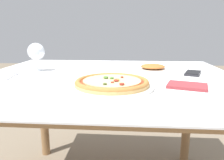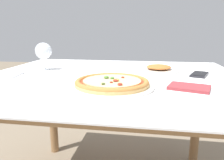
{
  "view_description": "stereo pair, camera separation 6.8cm",
  "coord_description": "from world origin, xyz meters",
  "px_view_note": "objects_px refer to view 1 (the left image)",
  "views": [
    {
      "loc": [
        0.1,
        -1.05,
        0.94
      ],
      "look_at": [
        0.04,
        -0.21,
        0.75
      ],
      "focal_mm": 35.0,
      "sensor_mm": 36.0,
      "label": 1
    },
    {
      "loc": [
        0.17,
        -1.04,
        0.94
      ],
      "look_at": [
        0.04,
        -0.21,
        0.75
      ],
      "focal_mm": 35.0,
      "sensor_mm": 36.0,
      "label": 2
    }
  ],
  "objects_px": {
    "cell_phone": "(193,73)",
    "dining_table": "(108,91)",
    "wine_glass_far_left": "(36,52)",
    "fork": "(12,76)",
    "side_plate": "(153,68)",
    "pizza_plate": "(112,83)"
  },
  "relations": [
    {
      "from": "wine_glass_far_left",
      "to": "cell_phone",
      "type": "distance_m",
      "value": 0.84
    },
    {
      "from": "pizza_plate",
      "to": "side_plate",
      "type": "distance_m",
      "value": 0.44
    },
    {
      "from": "side_plate",
      "to": "pizza_plate",
      "type": "bearing_deg",
      "value": -117.28
    },
    {
      "from": "side_plate",
      "to": "wine_glass_far_left",
      "type": "bearing_deg",
      "value": -174.13
    },
    {
      "from": "dining_table",
      "to": "pizza_plate",
      "type": "bearing_deg",
      "value": -79.68
    },
    {
      "from": "fork",
      "to": "wine_glass_far_left",
      "type": "xyz_separation_m",
      "value": [
        0.06,
        0.16,
        0.1
      ]
    },
    {
      "from": "pizza_plate",
      "to": "wine_glass_far_left",
      "type": "distance_m",
      "value": 0.55
    },
    {
      "from": "wine_glass_far_left",
      "to": "cell_phone",
      "type": "height_order",
      "value": "wine_glass_far_left"
    },
    {
      "from": "side_plate",
      "to": "dining_table",
      "type": "bearing_deg",
      "value": -143.75
    },
    {
      "from": "pizza_plate",
      "to": "wine_glass_far_left",
      "type": "bearing_deg",
      "value": 143.73
    },
    {
      "from": "dining_table",
      "to": "pizza_plate",
      "type": "distance_m",
      "value": 0.24
    },
    {
      "from": "fork",
      "to": "pizza_plate",
      "type": "bearing_deg",
      "value": -18.25
    },
    {
      "from": "fork",
      "to": "cell_phone",
      "type": "distance_m",
      "value": 0.91
    },
    {
      "from": "pizza_plate",
      "to": "wine_glass_far_left",
      "type": "xyz_separation_m",
      "value": [
        -0.44,
        0.32,
        0.09
      ]
    },
    {
      "from": "cell_phone",
      "to": "dining_table",
      "type": "bearing_deg",
      "value": -168.63
    },
    {
      "from": "pizza_plate",
      "to": "fork",
      "type": "distance_m",
      "value": 0.53
    },
    {
      "from": "dining_table",
      "to": "side_plate",
      "type": "height_order",
      "value": "side_plate"
    },
    {
      "from": "wine_glass_far_left",
      "to": "cell_phone",
      "type": "relative_size",
      "value": 0.97
    },
    {
      "from": "dining_table",
      "to": "pizza_plate",
      "type": "xyz_separation_m",
      "value": [
        0.04,
        -0.21,
        0.1
      ]
    },
    {
      "from": "dining_table",
      "to": "side_plate",
      "type": "distance_m",
      "value": 0.31
    },
    {
      "from": "dining_table",
      "to": "side_plate",
      "type": "bearing_deg",
      "value": 36.25
    },
    {
      "from": "dining_table",
      "to": "cell_phone",
      "type": "xyz_separation_m",
      "value": [
        0.43,
        0.09,
        0.08
      ]
    }
  ]
}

